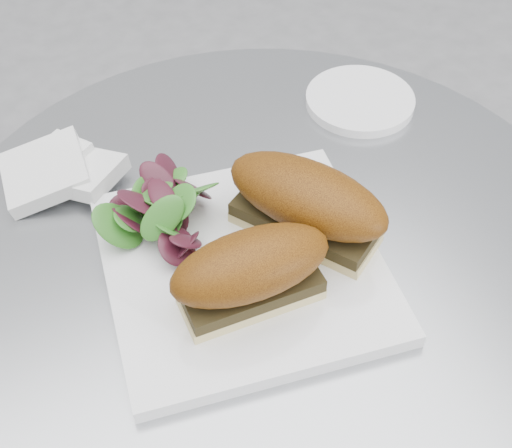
{
  "coord_description": "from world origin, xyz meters",
  "views": [
    {
      "loc": [
        -0.23,
        -0.43,
        1.28
      ],
      "look_at": [
        -0.02,
        -0.0,
        0.77
      ],
      "focal_mm": 50.0,
      "sensor_mm": 36.0,
      "label": 1
    }
  ],
  "objects_px": {
    "plate": "(243,266)",
    "sandwich_right": "(307,202)",
    "saucer": "(360,100)",
    "sandwich_left": "(251,271)"
  },
  "relations": [
    {
      "from": "plate",
      "to": "sandwich_right",
      "type": "height_order",
      "value": "sandwich_right"
    },
    {
      "from": "sandwich_left",
      "to": "saucer",
      "type": "relative_size",
      "value": 1.14
    },
    {
      "from": "sandwich_right",
      "to": "saucer",
      "type": "height_order",
      "value": "sandwich_right"
    },
    {
      "from": "sandwich_left",
      "to": "sandwich_right",
      "type": "relative_size",
      "value": 0.83
    },
    {
      "from": "sandwich_right",
      "to": "saucer",
      "type": "relative_size",
      "value": 1.36
    },
    {
      "from": "plate",
      "to": "sandwich_left",
      "type": "xyz_separation_m",
      "value": [
        -0.01,
        -0.05,
        0.05
      ]
    },
    {
      "from": "plate",
      "to": "sandwich_right",
      "type": "bearing_deg",
      "value": 5.67
    },
    {
      "from": "sandwich_left",
      "to": "sandwich_right",
      "type": "distance_m",
      "value": 0.1
    },
    {
      "from": "plate",
      "to": "sandwich_left",
      "type": "bearing_deg",
      "value": -107.26
    },
    {
      "from": "plate",
      "to": "sandwich_left",
      "type": "relative_size",
      "value": 1.72
    }
  ]
}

